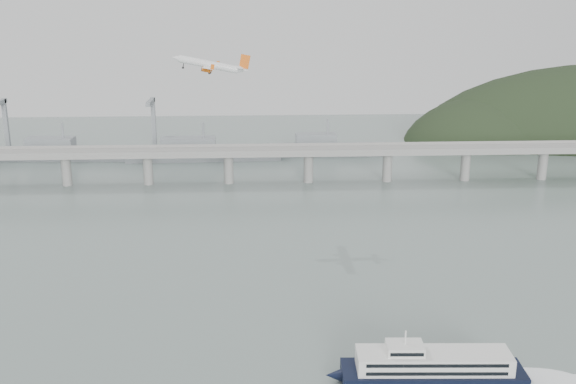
{
  "coord_description": "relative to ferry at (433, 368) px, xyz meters",
  "views": [
    {
      "loc": [
        -12.98,
        -208.74,
        113.0
      ],
      "look_at": [
        0.0,
        55.0,
        36.0
      ],
      "focal_mm": 42.0,
      "sensor_mm": 36.0,
      "label": 1
    }
  ],
  "objects": [
    {
      "name": "ferry",
      "position": [
        0.0,
        0.0,
        0.0
      ],
      "size": [
        91.16,
        18.02,
        17.19
      ],
      "rotation": [
        0.0,
        0.0,
        -0.05
      ],
      "color": "black",
      "rests_on": "ground"
    },
    {
      "name": "bridge",
      "position": [
        -40.98,
        230.27,
        12.99
      ],
      "size": [
        800.0,
        22.0,
        23.9
      ],
      "color": "gray",
      "rests_on": "ground"
    },
    {
      "name": "distant_fleet",
      "position": [
        -195.19,
        295.35,
        1.56
      ],
      "size": [
        453.0,
        60.9,
        40.0
      ],
      "color": "slate",
      "rests_on": "ground"
    },
    {
      "name": "ground",
      "position": [
        -39.83,
        30.27,
        -4.66
      ],
      "size": [
        900.0,
        900.0,
        0.0
      ],
      "primitive_type": "plane",
      "color": "slate",
      "rests_on": "ground"
    },
    {
      "name": "airliner",
      "position": [
        -72.68,
        134.28,
        78.04
      ],
      "size": [
        36.31,
        32.75,
        9.7
      ],
      "rotation": [
        0.05,
        -0.19,
        3.11
      ],
      "color": "silver",
      "rests_on": "ground"
    }
  ]
}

